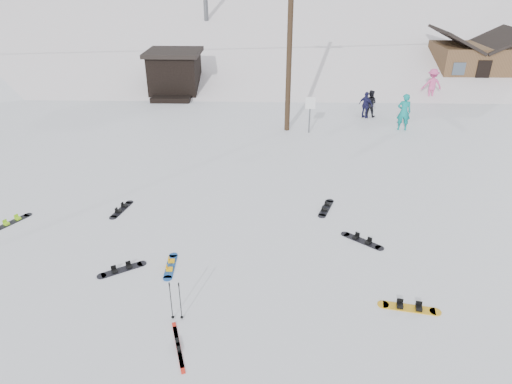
{
  "coord_description": "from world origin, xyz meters",
  "views": [
    {
      "loc": [
        1.05,
        -8.43,
        7.79
      ],
      "look_at": [
        0.69,
        4.12,
        1.4
      ],
      "focal_mm": 32.0,
      "sensor_mm": 36.0,
      "label": 1
    }
  ],
  "objects_px": {
    "hero_snowboard": "(170,266)",
    "hero_skis": "(178,346)",
    "utility_pole": "(290,35)",
    "cabin": "(472,63)"
  },
  "relations": [
    {
      "from": "utility_pole",
      "to": "hero_skis",
      "type": "xyz_separation_m",
      "value": [
        -2.92,
        -14.9,
        -4.66
      ]
    },
    {
      "from": "cabin",
      "to": "hero_skis",
      "type": "distance_m",
      "value": 29.58
    },
    {
      "from": "hero_skis",
      "to": "cabin",
      "type": "bearing_deg",
      "value": 39.16
    },
    {
      "from": "utility_pole",
      "to": "hero_snowboard",
      "type": "distance_m",
      "value": 13.29
    },
    {
      "from": "hero_snowboard",
      "to": "hero_skis",
      "type": "height_order",
      "value": "hero_snowboard"
    },
    {
      "from": "cabin",
      "to": "hero_skis",
      "type": "bearing_deg",
      "value": -122.6
    },
    {
      "from": "utility_pole",
      "to": "hero_skis",
      "type": "distance_m",
      "value": 15.88
    },
    {
      "from": "hero_skis",
      "to": "utility_pole",
      "type": "bearing_deg",
      "value": 60.67
    },
    {
      "from": "hero_snowboard",
      "to": "cabin",
      "type": "bearing_deg",
      "value": -39.85
    },
    {
      "from": "utility_pole",
      "to": "cabin",
      "type": "bearing_deg",
      "value": 37.56
    }
  ]
}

